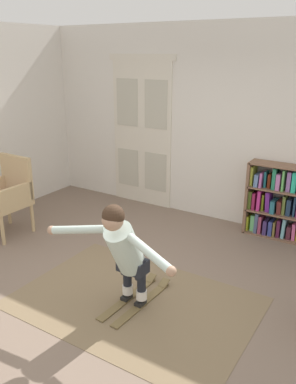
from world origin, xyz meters
TOP-DOWN VIEW (x-y plane):
  - ground_plane at (0.00, 0.00)m, footprint 7.20×7.20m
  - back_wall at (0.00, 2.60)m, footprint 6.00×0.10m
  - double_door at (-1.26, 2.54)m, footprint 1.22×0.05m
  - rug at (0.30, -0.02)m, footprint 2.45×1.68m
  - wicker_chair at (-2.21, 0.49)m, footprint 0.61×0.61m
  - skis_pair at (0.30, 0.02)m, footprint 0.31×0.96m
  - person_skier at (0.29, -0.18)m, footprint 1.48×0.62m

SIDE VIEW (x-z plane):
  - ground_plane at x=0.00m, z-range 0.00..0.00m
  - rug at x=0.30m, z-range 0.00..0.01m
  - skis_pair at x=0.30m, z-range -0.01..0.06m
  - wicker_chair at x=-2.21m, z-range 0.03..1.13m
  - person_skier at x=0.29m, z-range 0.15..1.26m
  - double_door at x=-1.26m, z-range 0.01..2.46m
  - back_wall at x=0.00m, z-range 0.00..2.90m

